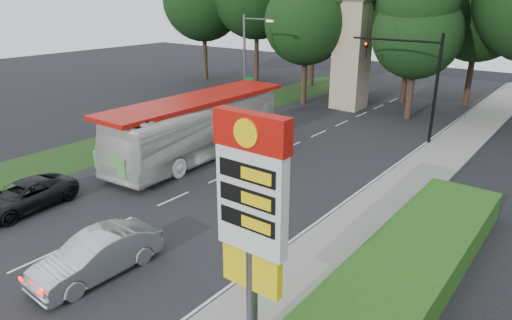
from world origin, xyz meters
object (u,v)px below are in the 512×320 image
Objects in this scene: traffic_signal_mast at (417,72)px; monument at (352,49)px; streetlight_signs at (247,62)px; gas_station_pylon at (252,206)px; sedan_silver at (97,255)px; suv_charcoal at (24,196)px; transit_bus at (198,127)px.

traffic_signal_mast is 0.72× the size of monument.
gas_station_pylon is at bearing -51.04° from streetlight_signs.
monument is 2.14× the size of sedan_silver.
sedan_silver is at bearing -13.84° from suv_charcoal.
streetlight_signs is at bearing -171.08° from traffic_signal_mast.
streetlight_signs reaches higher than sedan_silver.
suv_charcoal is at bearing -115.73° from traffic_signal_mast.
suv_charcoal is (-1.15, -10.33, -1.16)m from transit_bus.
monument is at bearing 78.92° from suv_charcoal.
streetlight_signs reaches higher than transit_bus.
sedan_silver is (6.12, -11.39, -1.05)m from transit_bus.
streetlight_signs reaches higher than traffic_signal_mast.
transit_bus is at bearing -95.01° from monument.
transit_bus is (-12.70, 10.91, -2.63)m from gas_station_pylon.
monument reaches higher than sedan_silver.
transit_bus is at bearing 139.34° from gas_station_pylon.
streetlight_signs is at bearing 128.96° from gas_station_pylon.
suv_charcoal is at bearing -83.13° from streetlight_signs.
sedan_silver is 7.35m from suv_charcoal.
gas_station_pylon is 0.86× the size of streetlight_signs.
gas_station_pylon is 0.95× the size of traffic_signal_mast.
transit_bus reaches higher than sedan_silver.
transit_bus is 12.97m from sedan_silver.
gas_station_pylon is at bearing -45.59° from transit_bus.
gas_station_pylon is 25.74m from streetlight_signs.
suv_charcoal is at bearing 173.29° from sedan_silver.
transit_bus is 2.79× the size of sedan_silver.
gas_station_pylon is 0.68× the size of monument.
monument is (-11.20, 28.01, 0.66)m from gas_station_pylon.
streetlight_signs reaches higher than suv_charcoal.
monument is (-7.68, 6.00, 0.43)m from traffic_signal_mast.
gas_station_pylon is at bearing 5.74° from sedan_silver.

